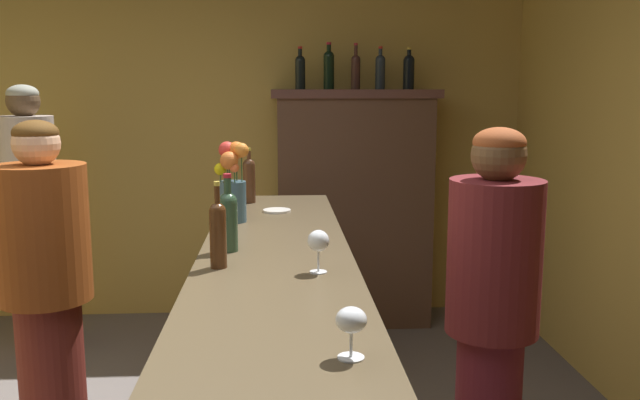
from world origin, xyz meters
TOP-DOWN VIEW (x-y plane):
  - wall_back at (0.00, 2.87)m, footprint 4.96×0.12m
  - bar_counter at (0.60, 0.34)m, footprint 0.62×3.18m
  - display_cabinet at (1.16, 2.55)m, footprint 1.16×0.46m
  - wine_bottle_malbec at (0.45, 1.68)m, footprint 0.07×0.07m
  - wine_bottle_rose at (0.41, 0.52)m, footprint 0.08×0.08m
  - wine_bottle_riesling at (0.39, 0.26)m, footprint 0.06×0.06m
  - wine_glass_front at (0.79, -0.60)m, footprint 0.08×0.08m
  - wine_glass_mid at (0.76, 0.17)m, footprint 0.08×0.08m
  - flower_arrangement at (0.39, 1.12)m, footprint 0.17×0.14m
  - cheese_plate at (0.61, 1.38)m, footprint 0.15×0.15m
  - display_bottle_left at (0.78, 2.55)m, footprint 0.07×0.07m
  - display_bottle_midleft at (0.97, 2.55)m, footprint 0.07×0.07m
  - display_bottle_center at (1.16, 2.55)m, footprint 0.06×0.06m
  - display_bottle_midright at (1.33, 2.55)m, footprint 0.07×0.07m
  - display_bottle_right at (1.54, 2.55)m, footprint 0.08×0.08m
  - patron_tall at (-0.96, 2.13)m, footprint 0.34×0.34m
  - patron_redhead at (-0.38, 0.67)m, footprint 0.39×0.39m
  - bartender at (1.41, 0.20)m, footprint 0.35×0.35m

SIDE VIEW (x-z plane):
  - bar_counter at x=0.60m, z-range 0.00..1.05m
  - patron_redhead at x=-0.38m, z-range 0.07..1.64m
  - bartender at x=1.41m, z-range 0.08..1.64m
  - display_cabinet at x=1.16m, z-range 0.03..1.73m
  - patron_tall at x=-0.96m, z-range 0.09..1.82m
  - cheese_plate at x=0.61m, z-range 1.04..1.06m
  - wine_glass_front at x=0.79m, z-range 1.07..1.20m
  - wine_glass_mid at x=0.76m, z-range 1.08..1.23m
  - wine_bottle_riesling at x=0.39m, z-range 1.02..1.34m
  - wine_bottle_rose at x=0.41m, z-range 1.02..1.34m
  - wine_bottle_malbec at x=0.45m, z-range 1.03..1.34m
  - flower_arrangement at x=0.39m, z-range 1.04..1.44m
  - wall_back at x=0.00m, z-range 0.00..2.94m
  - display_bottle_left at x=0.78m, z-range 1.68..1.97m
  - display_bottle_right at x=1.54m, z-range 1.68..1.97m
  - display_bottle_midright at x=1.33m, z-range 1.68..1.97m
  - display_bottle_center at x=1.16m, z-range 1.67..1.98m
  - display_bottle_midleft at x=0.97m, z-range 1.68..2.00m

